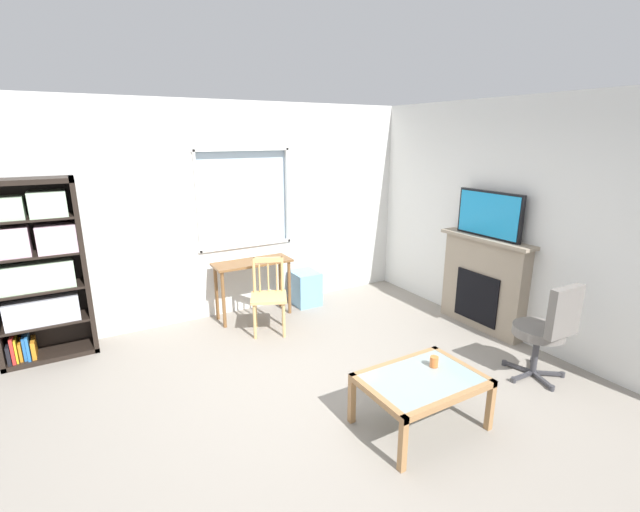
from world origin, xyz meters
TOP-DOWN VIEW (x-y plane):
  - ground at (0.00, 0.00)m, footprint 6.23×5.68m
  - wall_back_with_window at (-0.02, 2.34)m, footprint 5.23×0.15m
  - wall_right at (2.67, 0.00)m, footprint 0.12×4.88m
  - bookshelf at (-2.10, 2.10)m, footprint 0.90×0.38m
  - desk_under_window at (0.21, 1.99)m, footprint 1.00×0.38m
  - wooden_chair at (0.21, 1.47)m, footprint 0.55×0.54m
  - plastic_drawer_unit at (1.00, 2.04)m, footprint 0.35×0.40m
  - fireplace at (2.52, 0.28)m, footprint 0.26×1.22m
  - tv at (2.50, 0.28)m, footprint 0.06×0.87m
  - office_chair at (2.06, -0.87)m, footprint 0.56×0.58m
  - coffee_table at (0.54, -0.80)m, footprint 0.96×0.69m
  - sippy_cup at (0.74, -0.72)m, footprint 0.07×0.07m

SIDE VIEW (x-z plane):
  - ground at x=0.00m, z-range -0.02..0.00m
  - plastic_drawer_unit at x=1.00m, z-range 0.00..0.47m
  - coffee_table at x=0.54m, z-range 0.16..0.60m
  - wooden_chair at x=0.21m, z-range 0.01..0.91m
  - sippy_cup at x=0.74m, z-range 0.44..0.53m
  - office_chair at x=2.06m, z-range 0.05..1.05m
  - fireplace at x=2.52m, z-range 0.00..1.15m
  - desk_under_window at x=0.21m, z-range 0.24..0.99m
  - bookshelf at x=-2.10m, z-range 0.06..1.97m
  - wall_back_with_window at x=-0.02m, z-range -0.01..2.71m
  - wall_right at x=2.67m, z-range 0.00..2.73m
  - tv at x=2.50m, z-range 1.15..1.69m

